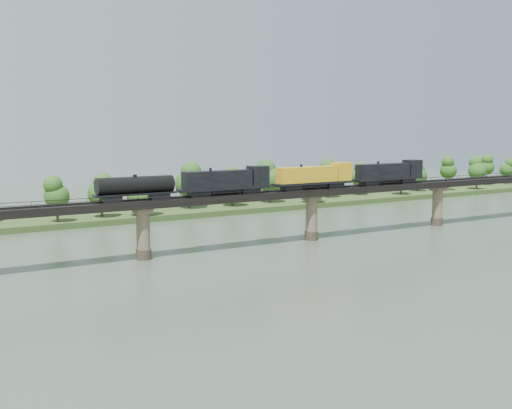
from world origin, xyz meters
TOP-DOWN VIEW (x-y plane):
  - ground at (0.00, 0.00)m, footprint 400.00×400.00m
  - far_bank at (0.00, 85.00)m, footprint 300.00×24.00m
  - bridge at (0.00, 30.00)m, footprint 236.00×30.00m
  - bridge_superstructure at (0.00, 30.00)m, footprint 220.00×4.90m
  - far_treeline at (-8.21, 80.52)m, footprint 289.06×17.54m
  - freight_train at (-7.02, 30.00)m, footprint 82.25×3.20m

SIDE VIEW (x-z plane):
  - ground at x=0.00m, z-range 0.00..0.00m
  - far_bank at x=0.00m, z-range 0.00..1.60m
  - bridge at x=0.00m, z-range -0.29..11.21m
  - far_treeline at x=-8.21m, z-range 2.03..15.63m
  - bridge_superstructure at x=0.00m, z-range 11.42..12.17m
  - freight_train at x=-7.02m, z-range 11.37..17.03m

